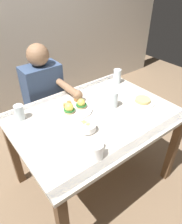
# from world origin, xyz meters

# --- Properties ---
(ground_plane) EXTENTS (6.00, 6.00, 0.00)m
(ground_plane) POSITION_xyz_m (0.00, 0.00, 0.00)
(ground_plane) COLOR #7F664C
(back_wall) EXTENTS (4.80, 0.10, 2.60)m
(back_wall) POSITION_xyz_m (0.00, 1.50, 1.30)
(back_wall) COLOR silver
(back_wall) RESTS_ON ground_plane
(dining_table) EXTENTS (1.20, 0.90, 0.74)m
(dining_table) POSITION_xyz_m (0.00, 0.00, 0.63)
(dining_table) COLOR silver
(dining_table) RESTS_ON ground_plane
(eggs_benedict_plate) EXTENTS (0.27, 0.27, 0.09)m
(eggs_benedict_plate) POSITION_xyz_m (-0.08, 0.14, 0.76)
(eggs_benedict_plate) COLOR white
(eggs_benedict_plate) RESTS_ON dining_table
(fruit_bowl) EXTENTS (0.12, 0.12, 0.06)m
(fruit_bowl) POSITION_xyz_m (-0.15, -0.11, 0.77)
(fruit_bowl) COLOR white
(fruit_bowl) RESTS_ON dining_table
(coffee_mug) EXTENTS (0.11, 0.08, 0.09)m
(coffee_mug) POSITION_xyz_m (-0.25, -0.33, 0.79)
(coffee_mug) COLOR white
(coffee_mug) RESTS_ON dining_table
(fork) EXTENTS (0.15, 0.07, 0.00)m
(fork) POSITION_xyz_m (0.45, 0.13, 0.74)
(fork) COLOR silver
(fork) RESTS_ON dining_table
(water_glass_near) EXTENTS (0.07, 0.07, 0.13)m
(water_glass_near) POSITION_xyz_m (0.19, -0.00, 0.80)
(water_glass_near) COLOR silver
(water_glass_near) RESTS_ON dining_table
(water_glass_far) EXTENTS (0.07, 0.07, 0.13)m
(water_glass_far) POSITION_xyz_m (0.49, 0.28, 0.80)
(water_glass_far) COLOR silver
(water_glass_far) RESTS_ON dining_table
(water_glass_extra) EXTENTS (0.07, 0.07, 0.11)m
(water_glass_extra) POSITION_xyz_m (-0.46, 0.29, 0.79)
(water_glass_extra) COLOR silver
(water_glass_extra) RESTS_ON dining_table
(side_plate) EXTENTS (0.20, 0.20, 0.04)m
(side_plate) POSITION_xyz_m (0.42, -0.11, 0.75)
(side_plate) COLOR white
(side_plate) RESTS_ON dining_table
(diner_person) EXTENTS (0.34, 0.54, 1.14)m
(diner_person) POSITION_xyz_m (-0.10, 0.60, 0.65)
(diner_person) COLOR #33333D
(diner_person) RESTS_ON ground_plane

